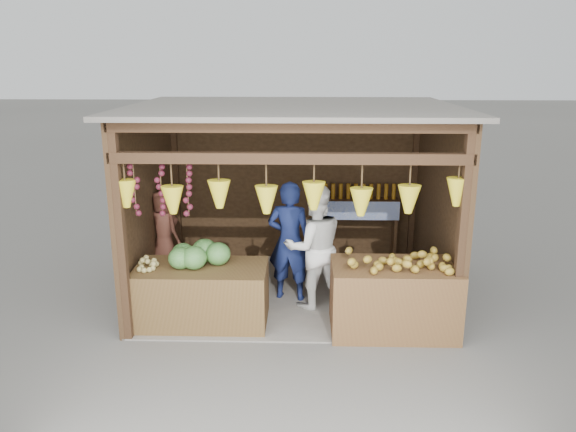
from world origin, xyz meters
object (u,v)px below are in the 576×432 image
Objects in this scene: vendor_seated at (164,230)px; counter_left at (202,295)px; counter_right at (393,298)px; man_standing at (290,242)px; woman_standing at (314,247)px.

counter_left is at bearing 162.03° from vendor_seated.
counter_left is 1.08× the size of counter_right.
vendor_seated is at bearing 157.66° from counter_right.
man_standing is at bearing 35.05° from counter_left.
vendor_seated reaches higher than counter_right.
man_standing is (-1.29, 0.92, 0.41)m from counter_right.
woman_standing reaches higher than counter_right.
counter_left is 1.42m from vendor_seated.
counter_right is 3.38m from vendor_seated.
man_standing reaches higher than counter_right.
counter_left is 0.97× the size of man_standing.
vendor_seated is at bearing 1.69° from man_standing.
counter_right is at bearing -3.86° from counter_left.
woman_standing reaches higher than vendor_seated.
counter_right is 0.90× the size of woman_standing.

